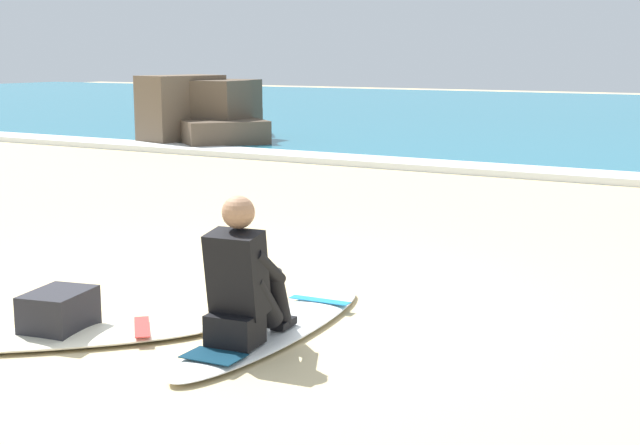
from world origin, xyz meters
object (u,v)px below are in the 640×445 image
Objects in this scene: surfboard_spare_near at (48,338)px; surfer_seated at (243,285)px; beach_bag at (59,314)px; surfboard_main at (275,329)px.

surfer_seated is at bearing 24.28° from surfboard_spare_near.
beach_bag is at bearing -161.56° from surfer_seated.
surfboard_spare_near is 4.08× the size of beach_bag.
surfer_seated is 1.38m from surfboard_spare_near.
beach_bag reaches higher than surfboard_spare_near.
surfboard_spare_near is 0.18m from beach_bag.
surfboard_spare_near is (-1.21, -0.54, -0.40)m from surfer_seated.
surfboard_main is 1.46m from beach_bag.
surfboard_spare_near is (-1.19, -0.94, 0.00)m from surfboard_main.
surfer_seated is 0.48× the size of surfboard_spare_near.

